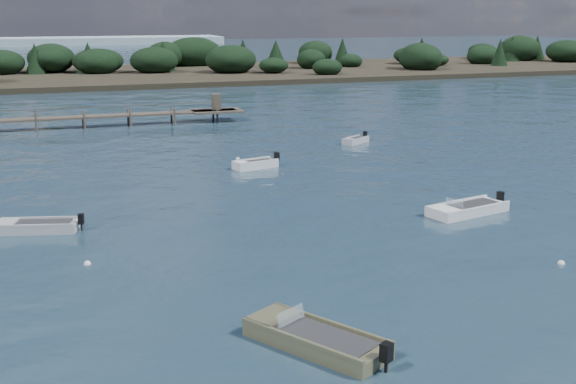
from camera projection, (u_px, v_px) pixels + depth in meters
name	position (u px, v px, depth m)	size (l,w,h in m)	color
ground	(157.00, 108.00, 82.33)	(400.00, 400.00, 0.00)	#172937
tender_far_white	(255.00, 166.00, 50.69)	(3.59, 1.96, 1.20)	white
dinghy_mid_grey	(38.00, 228.00, 36.17)	(4.35, 2.50, 1.08)	#A5A9AC
dinghy_near_olive	(316.00, 342.00, 23.67)	(4.06, 5.16, 1.29)	#686645
dinghy_mid_white_a	(467.00, 211.00, 39.30)	(5.14, 2.76, 1.18)	white
tender_far_grey_b	(356.00, 141.00, 60.27)	(2.87, 2.34, 1.02)	#A5A9AC
buoy_b	(561.00, 264.00, 31.50)	(0.32, 0.32, 0.32)	white
buoy_c	(87.00, 264.00, 31.43)	(0.32, 0.32, 0.32)	white
buoy_e	(238.00, 159.00, 53.77)	(0.32, 0.32, 0.32)	white
far_headland	(260.00, 63.00, 126.54)	(190.00, 40.00, 5.80)	black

